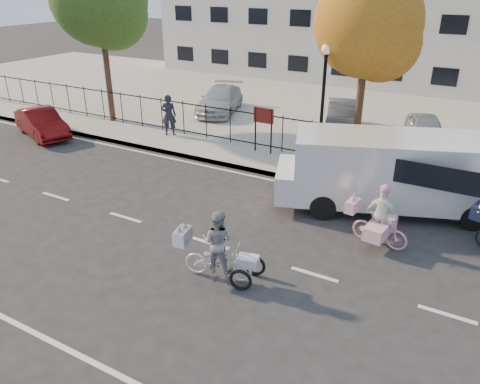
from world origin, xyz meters
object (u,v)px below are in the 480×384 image
Objects in this scene: white_van at (392,170)px; unicorn_bike at (380,223)px; lot_car_a at (220,100)px; lot_car_c at (344,117)px; lot_car_d at (425,130)px; lamppost at (324,84)px; pedestrian at (169,115)px; zebra_trike at (218,253)px; red_sedan at (42,123)px.

unicorn_bike is at bearing -103.11° from white_van.
white_van is at bearing -50.71° from lot_car_a.
lot_car_c is 1.17× the size of lot_car_d.
lot_car_a is 1.03× the size of lot_car_c.
lamppost is 7.29m from pedestrian.
lot_car_d is at bearing -23.82° from zebra_trike.
zebra_trike reaches higher than lot_car_a.
lamppost reaches higher than white_van.
unicorn_bike reaches higher than lot_car_d.
unicorn_bike is at bearing -58.08° from lot_car_a.
pedestrian is at bearing -42.30° from red_sedan.
red_sedan is at bearing -166.64° from lot_car_c.
pedestrian reaches higher than lot_car_a.
zebra_trike reaches higher than lot_car_d.
red_sedan is at bearing -167.88° from lamppost.
unicorn_bike reaches higher than red_sedan.
pedestrian reaches higher than lot_car_d.
pedestrian is (-10.43, 4.64, 0.40)m from unicorn_bike.
lamppost is at bearing -8.27° from zebra_trike.
white_van reaches higher than lot_car_a.
white_van is (-0.31, 2.34, 0.63)m from unicorn_bike.
pedestrian is (-7.52, 8.01, 0.37)m from zebra_trike.
unicorn_bike is at bearing -76.64° from red_sedan.
red_sedan is 0.89× the size of lot_car_c.
lot_car_a is at bearing -120.15° from pedestrian.
lot_car_a reaches higher than lot_car_d.
lot_car_a is at bearing 19.41° from zebra_trike.
lot_car_d is at bearing -45.11° from red_sedan.
lot_car_c is at bearing -20.04° from lot_car_a.
unicorn_bike is (2.91, 3.38, -0.03)m from zebra_trike.
unicorn_bike is 0.47× the size of red_sedan.
white_van is 1.63× the size of lot_car_a.
white_van reaches higher than pedestrian.
lamppost reaches higher than lot_car_d.
lot_car_a is at bearing 126.07° from white_van.
lamppost is 0.61× the size of white_van.
zebra_trike is at bearing -102.05° from lot_car_c.
lot_car_d is (15.19, 6.79, 0.15)m from red_sedan.
pedestrian is 4.43m from lot_car_a.
red_sedan is at bearing 54.78° from zebra_trike.
zebra_trike reaches higher than red_sedan.
white_van is at bearing -77.59° from lot_car_c.
lot_car_c is (6.68, -0.31, 0.06)m from lot_car_a.
zebra_trike is 13.76m from red_sedan.
pedestrian is at bearing 73.86° from unicorn_bike.
lot_car_c is (-3.53, 6.41, -0.44)m from white_van.
zebra_trike reaches higher than lot_car_c.
unicorn_bike reaches higher than lot_car_a.
white_van is at bearing -36.54° from zebra_trike.
zebra_trike is at bearing -92.35° from red_sedan.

